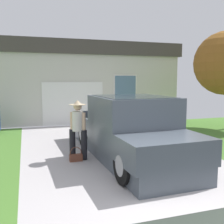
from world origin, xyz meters
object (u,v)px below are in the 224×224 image
person_with_hat (78,127)px  house_with_garage (83,82)px  handbag (76,157)px  pickup_truck (131,131)px

person_with_hat → house_with_garage: house_with_garage is taller
person_with_hat → handbag: person_with_hat is taller
handbag → house_with_garage: size_ratio=0.04×
handbag → house_with_garage: (2.02, 8.69, 1.92)m
person_with_hat → handbag: bearing=-83.5°
person_with_hat → house_with_garage: (1.92, 8.51, 1.16)m
pickup_truck → handbag: size_ratio=14.54×
person_with_hat → house_with_garage: 8.80m
handbag → house_with_garage: 9.13m
pickup_truck → house_with_garage: (0.57, 8.97, 1.27)m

